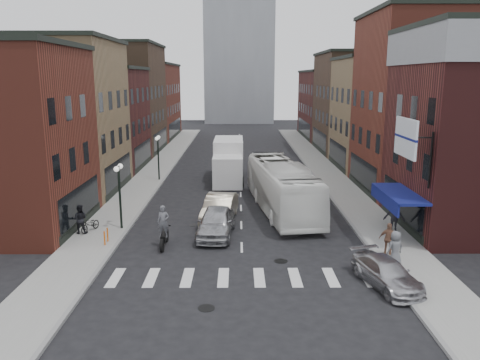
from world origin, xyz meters
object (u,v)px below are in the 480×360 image
(streetlamp_near, at_px, (119,184))
(streetlamp_far, at_px, (158,149))
(ped_right_a, at_px, (395,216))
(sedan_left_near, at_px, (216,222))
(ped_right_c, at_px, (395,248))
(motorcycle_rider, at_px, (164,228))
(transit_bus, at_px, (282,187))
(bike_rack, at_px, (106,236))
(ped_right_b, at_px, (389,239))
(billboard_sign, at_px, (407,139))
(ped_left_solo, at_px, (80,219))
(box_truck, at_px, (228,161))
(sedan_left_far, at_px, (220,208))
(parked_bicycle, at_px, (90,224))
(curb_car, at_px, (387,273))

(streetlamp_near, xyz_separation_m, streetlamp_far, (0.00, 14.00, 0.00))
(ped_right_a, bearing_deg, sedan_left_near, 24.16)
(streetlamp_far, height_order, ped_right_c, streetlamp_far)
(streetlamp_far, relative_size, motorcycle_rider, 1.72)
(streetlamp_near, xyz_separation_m, transit_bus, (10.27, 4.30, -1.18))
(streetlamp_near, height_order, bike_rack, streetlamp_near)
(transit_bus, relative_size, sedan_left_near, 2.51)
(bike_rack, bearing_deg, ped_right_b, -6.51)
(billboard_sign, relative_size, transit_bus, 0.30)
(ped_left_solo, bearing_deg, box_truck, -124.56)
(sedan_left_near, height_order, ped_left_solo, ped_left_solo)
(sedan_left_far, bearing_deg, ped_right_c, -33.92)
(box_truck, xyz_separation_m, sedan_left_far, (-0.33, -12.12, -0.98))
(parked_bicycle, relative_size, ped_left_solo, 0.92)
(bike_rack, distance_m, box_truck, 18.08)
(billboard_sign, relative_size, streetlamp_near, 0.90)
(bike_rack, bearing_deg, sedan_left_near, 15.61)
(box_truck, distance_m, parked_bicycle, 16.83)
(ped_left_solo, height_order, ped_right_c, ped_right_c)
(transit_bus, height_order, ped_right_a, transit_bus)
(streetlamp_far, relative_size, ped_right_b, 2.40)
(streetlamp_far, height_order, box_truck, streetlamp_far)
(sedan_left_far, bearing_deg, parked_bicycle, -153.53)
(bike_rack, xyz_separation_m, motorcycle_rider, (3.28, -0.20, 0.57))
(bike_rack, bearing_deg, curb_car, -20.43)
(billboard_sign, relative_size, ped_right_a, 1.89)
(ped_right_c, bearing_deg, box_truck, -87.60)
(ped_right_a, bearing_deg, bike_rack, 29.28)
(sedan_left_far, relative_size, parked_bicycle, 3.18)
(curb_car, bearing_deg, transit_bus, 90.71)
(billboard_sign, height_order, sedan_left_near, billboard_sign)
(parked_bicycle, bearing_deg, curb_car, -4.61)
(billboard_sign, relative_size, ped_right_c, 2.08)
(bike_rack, distance_m, parked_bicycle, 2.58)
(streetlamp_near, xyz_separation_m, parked_bicycle, (-1.72, -0.62, -2.33))
(sedan_left_near, height_order, ped_right_b, ped_right_b)
(streetlamp_far, bearing_deg, transit_bus, -43.37)
(streetlamp_near, height_order, transit_bus, streetlamp_near)
(billboard_sign, height_order, curb_car, billboard_sign)
(billboard_sign, distance_m, sedan_left_near, 11.67)
(streetlamp_far, bearing_deg, streetlamp_near, -90.00)
(billboard_sign, xyz_separation_m, ped_right_b, (-0.90, -0.94, -5.13))
(curb_car, xyz_separation_m, ped_left_solo, (-16.10, 6.96, 0.42))
(streetlamp_near, height_order, curb_car, streetlamp_near)
(parked_bicycle, bearing_deg, motorcycle_rider, -4.89)
(transit_bus, bearing_deg, curb_car, -81.14)
(ped_left_solo, height_order, ped_right_a, ped_right_a)
(streetlamp_far, distance_m, curb_car, 26.08)
(box_truck, relative_size, transit_bus, 0.68)
(streetlamp_far, height_order, sedan_left_far, streetlamp_far)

